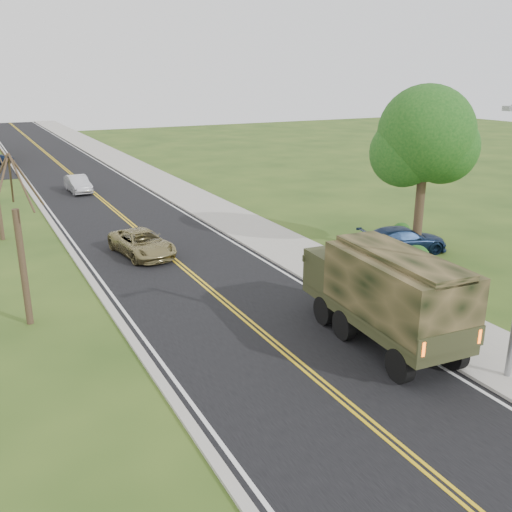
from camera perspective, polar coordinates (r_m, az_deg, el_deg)
ground at (r=15.81m, az=10.24°, el=-15.30°), size 160.00×160.00×0.00m
road at (r=51.71m, az=-17.74°, el=7.59°), size 8.00×120.00×0.01m
curb_right at (r=52.53m, az=-13.27°, el=8.17°), size 0.30×120.00×0.12m
sidewalk_right at (r=52.98m, az=-11.42°, el=8.37°), size 3.20×120.00×0.10m
curb_left at (r=51.19m, az=-22.34°, el=7.05°), size 0.30×120.00×0.10m
leafy_tree at (r=28.23m, az=16.58°, el=10.95°), size 4.83×4.50×8.10m
bare_tree_a at (r=21.21m, az=-22.44°, el=0.22°), size 1.93×2.26×6.08m
military_truck at (r=18.84m, az=12.82°, el=-3.32°), size 2.73×6.79×3.32m
suv_champagne at (r=28.33m, az=-11.33°, el=1.27°), size 2.62×4.67×1.23m
sedan_silver at (r=44.60m, az=-17.37°, el=6.88°), size 1.50×3.83×1.24m
pickup_navy at (r=29.15m, az=14.49°, el=1.57°), size 4.72×2.74×1.29m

